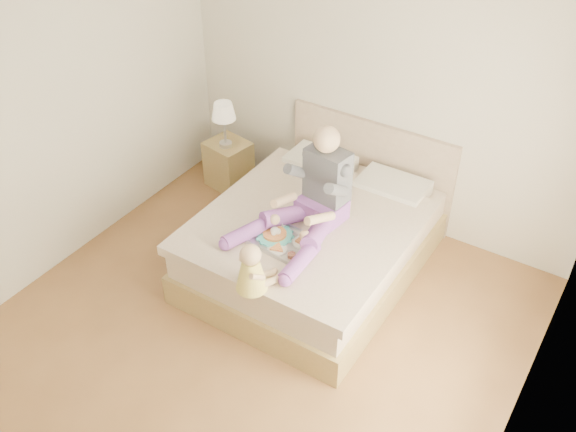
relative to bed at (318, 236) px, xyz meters
The scene contains 7 objects.
room 1.61m from the bed, 85.70° to the right, with size 4.02×4.22×2.71m.
bed is the anchor object (origin of this frame).
nightstand 1.57m from the bed, 157.37° to the left, with size 0.47×0.44×0.51m.
lamp 1.63m from the bed, 158.87° to the left, with size 0.24×0.24×0.49m.
adult 0.59m from the bed, 76.20° to the right, with size 0.74×1.11×0.89m.
tray 0.62m from the bed, 91.38° to the right, with size 0.53×0.43×0.14m.
baby 1.18m from the bed, 86.28° to the right, with size 0.32×0.35×0.40m.
Camera 1 is at (2.15, -2.78, 3.92)m, focal length 40.00 mm.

